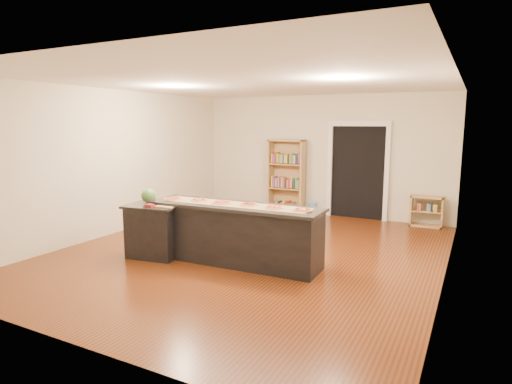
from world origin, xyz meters
The scene contains 18 objects.
room centered at (0.00, 0.00, 1.40)m, with size 6.00×7.00×2.80m.
doorway centered at (0.90, 3.46, 1.20)m, with size 1.40×0.09×2.21m.
kitchen_island centered at (0.03, -0.58, 0.46)m, with size 2.79×0.76×0.92m.
side_counter centered at (-1.27, -0.92, 0.43)m, with size 0.87×0.63×0.86m.
bookshelf centered at (-0.78, 3.29, 0.88)m, with size 0.88×0.31×1.77m, color tan.
low_shelf centered at (2.42, 3.31, 0.33)m, with size 0.65×0.28×0.65m, color tan.
waste_bin centered at (-0.05, 3.19, 0.16)m, with size 0.22×0.22×0.32m, color #547FBC.
kraft_paper centered at (0.03, -0.58, 0.92)m, with size 2.42×0.44×0.00m, color olive.
watermelon centered at (-1.44, -0.84, 0.98)m, with size 0.24×0.24×0.24m, color #144214.
cutting_board centered at (-0.97, -0.98, 0.87)m, with size 0.30×0.20×0.02m, color tan.
package_red centered at (-1.19, -1.11, 0.88)m, with size 0.13×0.09×0.05m, color maroon.
package_teal centered at (-1.00, -0.73, 0.89)m, with size 0.14×0.14×0.05m, color #195966.
pizza_a centered at (-1.08, -0.67, 0.93)m, with size 0.28×0.28×0.02m.
pizza_b centered at (-0.64, -0.56, 0.93)m, with size 0.26×0.26×0.02m.
pizza_c centered at (-0.20, -0.59, 0.93)m, with size 0.32×0.32×0.02m.
pizza_d centered at (0.25, -0.53, 0.93)m, with size 0.28×0.28×0.02m.
pizza_e centered at (0.70, -0.56, 0.93)m, with size 0.27×0.27×0.02m.
pizza_f centered at (1.14, -0.55, 0.93)m, with size 0.29×0.29×0.02m.
Camera 1 is at (3.30, -6.14, 2.15)m, focal length 30.00 mm.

